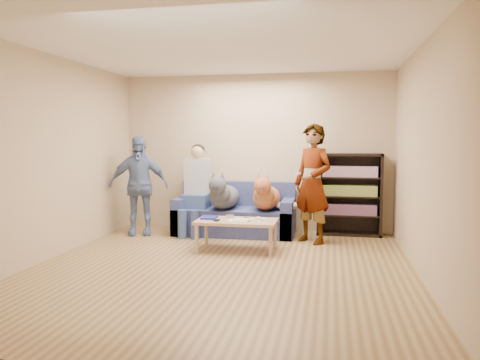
% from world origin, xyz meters
% --- Properties ---
extents(ground, '(5.00, 5.00, 0.00)m').
position_xyz_m(ground, '(0.00, 0.00, 0.00)').
color(ground, olive).
rests_on(ground, ground).
extents(ceiling, '(5.00, 5.00, 0.00)m').
position_xyz_m(ceiling, '(0.00, 0.00, 2.60)').
color(ceiling, white).
rests_on(ceiling, ground).
extents(wall_back, '(4.50, 0.00, 4.50)m').
position_xyz_m(wall_back, '(0.00, 2.50, 1.30)').
color(wall_back, tan).
rests_on(wall_back, ground).
extents(wall_front, '(4.50, 0.00, 4.50)m').
position_xyz_m(wall_front, '(0.00, -2.50, 1.30)').
color(wall_front, tan).
rests_on(wall_front, ground).
extents(wall_left, '(0.00, 5.00, 5.00)m').
position_xyz_m(wall_left, '(-2.25, 0.00, 1.30)').
color(wall_left, tan).
rests_on(wall_left, ground).
extents(wall_right, '(0.00, 5.00, 5.00)m').
position_xyz_m(wall_right, '(2.25, 0.00, 1.30)').
color(wall_right, tan).
rests_on(wall_right, ground).
extents(blanket, '(0.39, 0.33, 0.13)m').
position_xyz_m(blanket, '(0.60, 1.97, 0.49)').
color(blanket, silver).
rests_on(blanket, sofa).
extents(person_standing_right, '(0.76, 0.72, 1.75)m').
position_xyz_m(person_standing_right, '(1.00, 1.64, 0.87)').
color(person_standing_right, gray).
rests_on(person_standing_right, ground).
extents(person_standing_left, '(1.00, 0.64, 1.58)m').
position_xyz_m(person_standing_left, '(-1.75, 1.71, 0.79)').
color(person_standing_left, '#6E7FB0').
rests_on(person_standing_left, ground).
extents(held_controller, '(0.07, 0.12, 0.03)m').
position_xyz_m(held_controller, '(0.80, 1.44, 1.04)').
color(held_controller, white).
rests_on(held_controller, person_standing_right).
extents(notebook_blue, '(0.20, 0.26, 0.03)m').
position_xyz_m(notebook_blue, '(-0.40, 1.01, 0.43)').
color(notebook_blue, navy).
rests_on(notebook_blue, coffee_table).
extents(papers, '(0.26, 0.20, 0.02)m').
position_xyz_m(papers, '(0.05, 0.86, 0.43)').
color(papers, white).
rests_on(papers, coffee_table).
extents(magazine, '(0.22, 0.17, 0.01)m').
position_xyz_m(magazine, '(0.08, 0.88, 0.44)').
color(magazine, beige).
rests_on(magazine, coffee_table).
extents(camera_silver, '(0.11, 0.06, 0.05)m').
position_xyz_m(camera_silver, '(-0.12, 1.08, 0.45)').
color(camera_silver, '#AFB0B4').
rests_on(camera_silver, coffee_table).
extents(controller_a, '(0.04, 0.13, 0.03)m').
position_xyz_m(controller_a, '(0.28, 1.06, 0.43)').
color(controller_a, silver).
rests_on(controller_a, coffee_table).
extents(controller_b, '(0.09, 0.06, 0.03)m').
position_xyz_m(controller_b, '(0.36, 0.98, 0.43)').
color(controller_b, white).
rests_on(controller_b, coffee_table).
extents(headphone_cup_a, '(0.07, 0.07, 0.02)m').
position_xyz_m(headphone_cup_a, '(0.20, 0.94, 0.43)').
color(headphone_cup_a, white).
rests_on(headphone_cup_a, coffee_table).
extents(headphone_cup_b, '(0.07, 0.07, 0.02)m').
position_xyz_m(headphone_cup_b, '(0.20, 1.02, 0.43)').
color(headphone_cup_b, white).
rests_on(headphone_cup_b, coffee_table).
extents(pen_orange, '(0.13, 0.06, 0.01)m').
position_xyz_m(pen_orange, '(-0.02, 0.80, 0.42)').
color(pen_orange, orange).
rests_on(pen_orange, coffee_table).
extents(pen_black, '(0.13, 0.08, 0.01)m').
position_xyz_m(pen_black, '(0.12, 1.14, 0.42)').
color(pen_black, black).
rests_on(pen_black, coffee_table).
extents(wallet, '(0.07, 0.12, 0.02)m').
position_xyz_m(wallet, '(-0.25, 0.84, 0.43)').
color(wallet, black).
rests_on(wallet, coffee_table).
extents(sofa, '(1.90, 0.85, 0.82)m').
position_xyz_m(sofa, '(-0.25, 2.10, 0.28)').
color(sofa, '#515B93').
rests_on(sofa, ground).
extents(person_seated, '(0.40, 0.73, 1.47)m').
position_xyz_m(person_seated, '(-0.87, 1.97, 0.77)').
color(person_seated, '#40638D').
rests_on(person_seated, sofa).
extents(dog_gray, '(0.43, 1.26, 0.62)m').
position_xyz_m(dog_gray, '(-0.39, 1.85, 0.65)').
color(dog_gray, '#494D53').
rests_on(dog_gray, sofa).
extents(dog_tan, '(0.42, 1.17, 0.61)m').
position_xyz_m(dog_tan, '(0.27, 1.91, 0.64)').
color(dog_tan, '#C5653C').
rests_on(dog_tan, sofa).
extents(coffee_table, '(1.10, 0.60, 0.42)m').
position_xyz_m(coffee_table, '(0.00, 0.96, 0.37)').
color(coffee_table, tan).
rests_on(coffee_table, ground).
extents(bookshelf, '(1.00, 0.34, 1.30)m').
position_xyz_m(bookshelf, '(1.55, 2.33, 0.68)').
color(bookshelf, black).
rests_on(bookshelf, ground).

